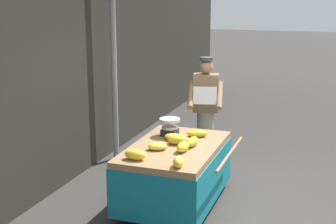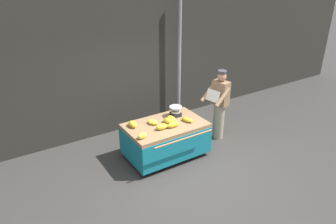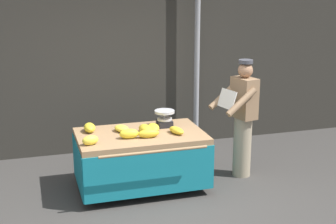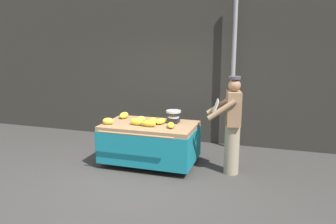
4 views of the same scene
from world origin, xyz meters
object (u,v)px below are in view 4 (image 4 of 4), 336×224
Objects in this scene: weighing_scale at (173,117)px; banana_bunch_1 at (149,124)px; street_pole at (233,73)px; banana_bunch_4 at (124,115)px; banana_bunch_3 at (171,125)px; banana_bunch_7 at (108,121)px; banana_bunch_5 at (152,121)px; banana_cart at (150,135)px; banana_bunch_0 at (141,119)px; banana_bunch_6 at (137,122)px; banana_bunch_2 at (161,121)px; vendor_person at (232,125)px.

weighing_scale reaches higher than banana_bunch_1.
street_pole reaches higher than banana_bunch_4.
banana_bunch_7 reaches higher than banana_bunch_3.
banana_bunch_7 is (-0.77, -0.26, 0.00)m from banana_bunch_5.
banana_bunch_3 is 1.18m from banana_bunch_4.
street_pole reaches higher than banana_bunch_1.
banana_bunch_0 is at bearing 147.34° from banana_cart.
banana_bunch_0 is 1.16× the size of banana_bunch_7.
banana_bunch_4 is 0.76m from banana_bunch_5.
banana_bunch_6 reaches higher than banana_bunch_7.
banana_cart is at bearing -152.11° from weighing_scale.
banana_bunch_7 reaches higher than banana_bunch_5.
banana_cart is at bearing 21.58° from banana_bunch_7.
banana_bunch_1 is at bearing -127.09° from street_pole.
banana_bunch_1 is at bearing 5.25° from banana_bunch_7.
street_pole is at bearing 47.83° from banana_cart.
street_pole is 11.43× the size of banana_bunch_5.
street_pole is 13.70× the size of banana_bunch_0.
banana_bunch_5 is at bearing 161.91° from banana_bunch_3.
banana_bunch_2 is 1.41× the size of banana_bunch_7.
banana_bunch_6 is (-0.25, -0.14, 0.00)m from banana_bunch_5.
banana_bunch_7 reaches higher than banana_bunch_1.
weighing_scale reaches higher than banana_cart.
street_pole is 2.44m from banana_bunch_4.
banana_bunch_0 is 0.43m from banana_bunch_4.
banana_bunch_1 is at bearing -33.75° from banana_bunch_4.
banana_bunch_5 is at bearing -145.09° from weighing_scale.
banana_bunch_4 is at bearing 83.22° from banana_bunch_7.
banana_bunch_3 is 0.99× the size of banana_bunch_5.
vendor_person is at bearing -83.04° from street_pole.
street_pole reaches higher than banana_bunch_7.
weighing_scale is (-0.93, -1.25, -0.74)m from street_pole.
street_pole is 1.91× the size of banana_cart.
banana_bunch_6 is (-0.19, -0.17, 0.28)m from banana_cart.
banana_bunch_0 is 0.34m from banana_bunch_5.
street_pole is at bearing 40.59° from banana_bunch_7.
banana_bunch_3 reaches higher than banana_cart.
banana_bunch_1 is 0.26m from banana_bunch_6.
vendor_person is at bearing 1.63° from banana_bunch_5.
banana_cart is at bearing -160.89° from banana_bunch_2.
banana_bunch_2 is (0.20, 0.07, 0.26)m from banana_cart.
weighing_scale reaches higher than banana_bunch_3.
banana_cart is at bearing -132.17° from street_pole.
banana_bunch_5 is (-1.26, -1.49, -0.80)m from street_pole.
banana_bunch_2 is 1.15× the size of banana_bunch_6.
vendor_person reaches higher than banana_bunch_0.
banana_bunch_5 is 0.17× the size of vendor_person.
street_pole reaches higher than banana_bunch_6.
banana_bunch_4 is (-1.97, -1.20, -0.80)m from street_pole.
banana_bunch_4 is 1.26× the size of banana_bunch_7.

